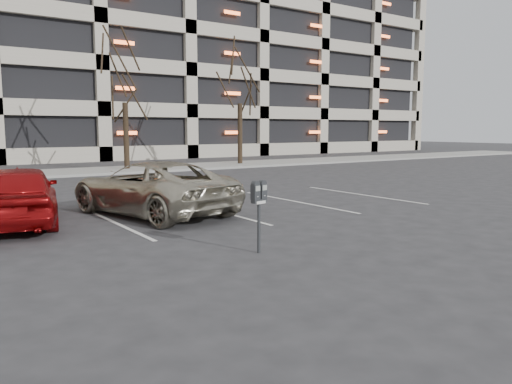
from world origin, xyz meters
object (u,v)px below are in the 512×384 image
at_px(tree_c, 124,60).
at_px(suv_silver, 152,188).
at_px(parking_meter, 259,199).
at_px(tree_d, 240,65).
at_px(car_red, 18,195).

xyz_separation_m(tree_c, suv_silver, (-4.22, -13.34, -4.95)).
xyz_separation_m(parking_meter, suv_silver, (0.04, 4.82, -0.28)).
distance_m(tree_c, tree_d, 7.00).
height_order(tree_d, parking_meter, tree_d).
bearing_deg(parking_meter, suv_silver, 78.40).
xyz_separation_m(parking_meter, car_red, (-3.01, 5.15, -0.26)).
xyz_separation_m(tree_d, suv_silver, (-11.22, -13.34, -5.20)).
height_order(tree_c, suv_silver, tree_c).
bearing_deg(tree_d, parking_meter, -121.79).
bearing_deg(tree_d, car_red, -137.62).
xyz_separation_m(tree_d, car_red, (-14.26, -13.01, -5.19)).
bearing_deg(suv_silver, car_red, -18.94).
distance_m(parking_meter, car_red, 5.97).
bearing_deg(tree_c, tree_d, 0.00).
relative_size(suv_silver, car_red, 1.29).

